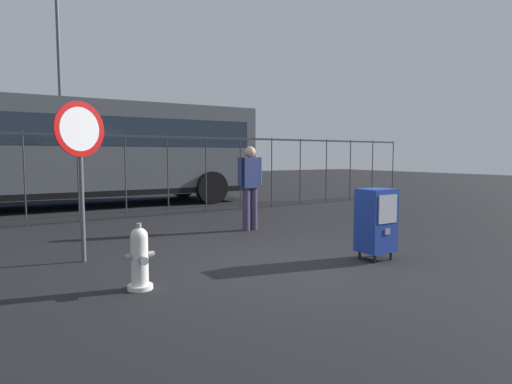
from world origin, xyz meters
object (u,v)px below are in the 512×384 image
Objects in this scene: bus_near at (76,148)px; street_light_near_left at (60,78)px; bus_far at (58,150)px; pedestrian at (250,183)px; stop_sign at (80,147)px; fire_hydrant at (140,258)px; newspaper_box_primary at (376,220)px.

street_light_near_left is (0.44, 5.23, 2.78)m from bus_near.
bus_far is 1.36× the size of street_light_near_left.
pedestrian is 0.21× the size of street_light_near_left.
bus_near reaches higher than stop_sign.
stop_sign is 0.28× the size of street_light_near_left.
fire_hydrant is 0.73× the size of newspaper_box_primary.
fire_hydrant is at bearing -99.88° from bus_far.
pedestrian is 0.16× the size of bus_far.
fire_hydrant is 0.10× the size of street_light_near_left.
fire_hydrant is 0.07× the size of bus_far.
bus_near is at bearing 80.00° from stop_sign.
stop_sign is at bearing -97.78° from street_light_near_left.
street_light_near_left is at bearing 87.48° from bus_near.
bus_far is at bearing 101.15° from pedestrian.
bus_near is (1.22, 6.92, 0.11)m from stop_sign.
stop_sign is 3.51m from pedestrian.
bus_far reaches higher than stop_sign.
bus_far is at bearing 99.51° from newspaper_box_primary.
newspaper_box_primary is 0.13× the size of street_light_near_left.
street_light_near_left reaches higher than bus_near.
bus_near is at bearing 109.30° from pedestrian.
pedestrian is (3.33, 0.90, -0.65)m from stop_sign.
newspaper_box_primary reaches higher than fire_hydrant.
stop_sign is 1.34× the size of pedestrian.
fire_hydrant is at bearing -95.77° from street_light_near_left.
bus_far is at bearing -106.45° from street_light_near_left.
stop_sign reaches higher than pedestrian.
stop_sign is at bearing 148.90° from newspaper_box_primary.
bus_far is (1.33, 11.04, 0.11)m from stop_sign.
stop_sign reaches higher than newspaper_box_primary.
street_light_near_left is (-1.88, 14.28, 3.92)m from newspaper_box_primary.
newspaper_box_primary is at bearing -31.10° from stop_sign.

